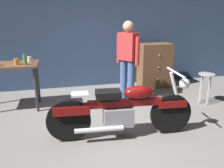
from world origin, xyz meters
name	(u,v)px	position (x,y,z in m)	size (l,w,h in m)	color
ground_plane	(123,138)	(0.00, 0.00, 0.00)	(12.00, 12.00, 0.00)	gray
back_wall	(92,25)	(0.00, 2.80, 1.55)	(8.00, 0.12, 3.10)	#384C70
workbench	(2,70)	(-1.90, 1.61, 0.79)	(1.30, 0.64, 0.90)	brown
motorcycle	(123,109)	(0.01, 0.07, 0.45)	(2.19, 0.60, 1.00)	black
person_standing	(128,58)	(0.54, 1.56, 0.93)	(0.40, 0.48, 1.67)	#445D8E
shop_stool	(206,80)	(2.04, 0.96, 0.50)	(0.32, 0.32, 0.64)	#B2B2B7
wooden_dresser	(155,65)	(1.50, 2.30, 0.55)	(0.80, 0.47, 1.10)	brown
mug_orange_travel	(16,62)	(-1.62, 1.51, 0.95)	(0.12, 0.08, 0.11)	orange
mug_white_ceramic	(30,59)	(-1.42, 1.76, 0.95)	(0.11, 0.08, 0.10)	white
bottle	(25,60)	(-1.46, 1.46, 1.00)	(0.06, 0.06, 0.24)	#4C8C4C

